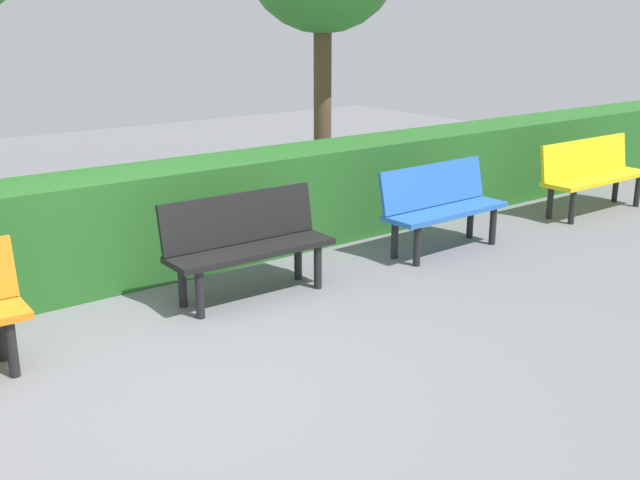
{
  "coord_description": "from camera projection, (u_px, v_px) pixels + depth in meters",
  "views": [
    {
      "loc": [
        1.96,
        4.17,
        2.29
      ],
      "look_at": [
        -1.61,
        -0.44,
        0.55
      ],
      "focal_mm": 42.53,
      "sensor_mm": 36.0,
      "label": 1
    }
  ],
  "objects": [
    {
      "name": "bench_yellow",
      "position": [
        592.0,
        172.0,
        9.04
      ],
      "size": [
        1.64,
        0.46,
        0.86
      ],
      "rotation": [
        0.0,
        0.0,
        -0.01
      ],
      "color": "yellow",
      "rests_on": "ground_plane"
    },
    {
      "name": "bench_black",
      "position": [
        247.0,
        241.0,
        6.31
      ],
      "size": [
        1.45,
        0.49,
        0.86
      ],
      "rotation": [
        0.0,
        0.0,
        -0.02
      ],
      "color": "black",
      "rests_on": "ground_plane"
    },
    {
      "name": "ground_plane",
      "position": [
        167.0,
        378.0,
        4.96
      ],
      "size": [
        22.08,
        22.08,
        0.0
      ],
      "primitive_type": "plane",
      "color": "slate"
    },
    {
      "name": "hedge_row",
      "position": [
        174.0,
        218.0,
        7.0
      ],
      "size": [
        18.08,
        0.76,
        0.97
      ],
      "primitive_type": "cube",
      "color": "#266023",
      "rests_on": "ground_plane"
    },
    {
      "name": "bench_blue",
      "position": [
        441.0,
        203.0,
        7.55
      ],
      "size": [
        1.43,
        0.5,
        0.86
      ],
      "rotation": [
        0.0,
        0.0,
        0.02
      ],
      "color": "blue",
      "rests_on": "ground_plane"
    }
  ]
}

